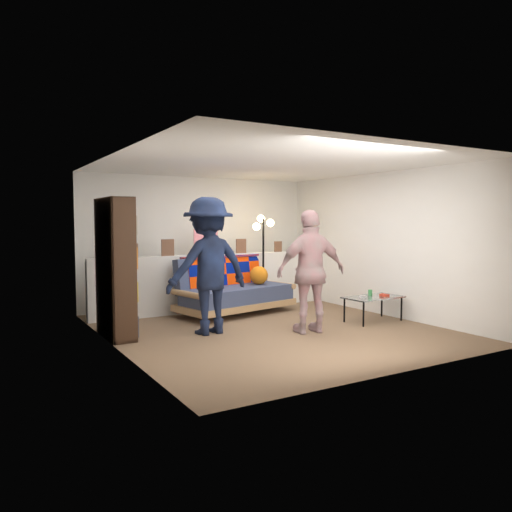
% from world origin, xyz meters
% --- Properties ---
extents(ground, '(5.00, 5.00, 0.00)m').
position_xyz_m(ground, '(0.00, 0.00, 0.00)').
color(ground, brown).
rests_on(ground, ground).
extents(room_shell, '(4.60, 5.05, 2.45)m').
position_xyz_m(room_shell, '(0.00, 0.47, 1.67)').
color(room_shell, silver).
rests_on(room_shell, ground).
extents(half_wall_ledge, '(4.45, 0.15, 1.00)m').
position_xyz_m(half_wall_ledge, '(0.00, 1.80, 0.50)').
color(half_wall_ledge, silver).
rests_on(half_wall_ledge, ground).
extents(ledge_decor, '(2.97, 0.02, 0.45)m').
position_xyz_m(ledge_decor, '(-0.23, 1.78, 1.18)').
color(ledge_decor, brown).
rests_on(ledge_decor, half_wall_ledge).
extents(futon_sofa, '(2.17, 1.33, 0.87)m').
position_xyz_m(futon_sofa, '(0.14, 1.37, 0.41)').
color(futon_sofa, '#AA8053').
rests_on(futon_sofa, ground).
extents(bookshelf, '(0.32, 0.95, 1.89)m').
position_xyz_m(bookshelf, '(-2.08, 0.64, 0.88)').
color(bookshelf, black).
rests_on(bookshelf, ground).
extents(coffee_table, '(0.96, 0.56, 0.49)m').
position_xyz_m(coffee_table, '(1.70, -0.36, 0.37)').
color(coffee_table, black).
rests_on(coffee_table, ground).
extents(floor_lamp, '(0.38, 0.30, 1.69)m').
position_xyz_m(floor_lamp, '(0.87, 1.63, 1.20)').
color(floor_lamp, black).
rests_on(floor_lamp, ground).
extents(person_left, '(1.29, 0.80, 1.91)m').
position_xyz_m(person_left, '(-0.90, 0.19, 0.96)').
color(person_left, black).
rests_on(person_left, ground).
extents(person_right, '(1.08, 0.60, 1.75)m').
position_xyz_m(person_right, '(0.37, -0.50, 0.87)').
color(person_right, pink).
rests_on(person_right, ground).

